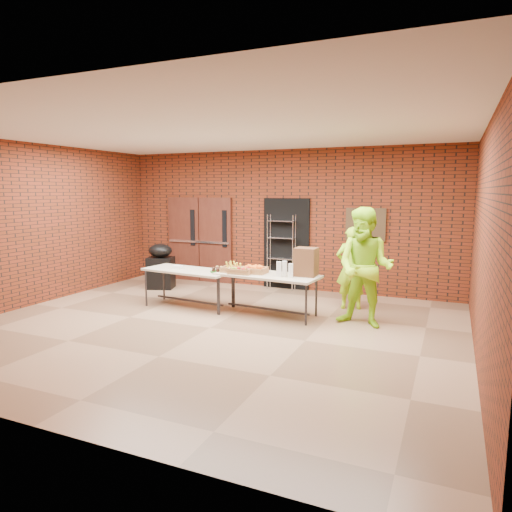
% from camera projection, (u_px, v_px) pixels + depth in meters
% --- Properties ---
extents(room, '(8.08, 7.08, 3.28)m').
position_uv_depth(room, '(209.00, 232.00, 7.37)').
color(room, brown).
rests_on(room, ground).
extents(double_doors, '(1.78, 0.12, 2.10)m').
position_uv_depth(double_doors, '(200.00, 240.00, 11.43)').
color(double_doors, '#4F2316').
rests_on(double_doors, room).
extents(dark_doorway, '(1.10, 0.06, 2.10)m').
position_uv_depth(dark_doorway, '(286.00, 244.00, 10.55)').
color(dark_doorway, black).
rests_on(dark_doorway, room).
extents(bronze_plaque, '(0.85, 0.04, 0.70)m').
position_uv_depth(bronze_plaque, '(366.00, 224.00, 9.76)').
color(bronze_plaque, '#402F19').
rests_on(bronze_plaque, room).
extents(wire_rack, '(0.64, 0.23, 1.73)m').
position_uv_depth(wire_rack, '(281.00, 252.00, 10.48)').
color(wire_rack, silver).
rests_on(wire_rack, room).
extents(table_left, '(1.88, 0.95, 0.74)m').
position_uv_depth(table_left, '(189.00, 273.00, 8.91)').
color(table_left, tan).
rests_on(table_left, room).
extents(table_right, '(1.93, 0.95, 0.77)m').
position_uv_depth(table_right, '(267.00, 278.00, 8.25)').
color(table_right, tan).
rests_on(table_right, room).
extents(basket_bananas, '(0.40, 0.31, 0.12)m').
position_uv_depth(basket_bananas, '(233.00, 269.00, 8.47)').
color(basket_bananas, '#AC7B45').
rests_on(basket_bananas, table_right).
extents(basket_oranges, '(0.45, 0.35, 0.14)m').
position_uv_depth(basket_oranges, '(254.00, 270.00, 8.35)').
color(basket_oranges, '#AC7B45').
rests_on(basket_oranges, table_right).
extents(basket_apples, '(0.41, 0.32, 0.13)m').
position_uv_depth(basket_apples, '(241.00, 271.00, 8.30)').
color(basket_apples, '#AC7B45').
rests_on(basket_apples, table_right).
extents(muffin_tray, '(0.43, 0.43, 0.11)m').
position_uv_depth(muffin_tray, '(221.00, 269.00, 8.62)').
color(muffin_tray, '#1B5316').
rests_on(muffin_tray, table_left).
extents(napkin_box, '(0.18, 0.12, 0.06)m').
position_uv_depth(napkin_box, '(178.00, 267.00, 8.98)').
color(napkin_box, white).
rests_on(napkin_box, table_left).
extents(coffee_dispenser, '(0.38, 0.34, 0.50)m').
position_uv_depth(coffee_dispenser, '(306.00, 262.00, 8.06)').
color(coffee_dispenser, brown).
rests_on(coffee_dispenser, table_right).
extents(cup_stack_front, '(0.09, 0.09, 0.27)m').
position_uv_depth(cup_stack_front, '(279.00, 269.00, 8.00)').
color(cup_stack_front, white).
rests_on(cup_stack_front, table_right).
extents(cup_stack_mid, '(0.08, 0.08, 0.25)m').
position_uv_depth(cup_stack_mid, '(291.00, 271.00, 7.91)').
color(cup_stack_mid, white).
rests_on(cup_stack_mid, table_right).
extents(cup_stack_back, '(0.09, 0.09, 0.27)m').
position_uv_depth(cup_stack_back, '(285.00, 269.00, 8.06)').
color(cup_stack_back, white).
rests_on(cup_stack_back, table_right).
extents(covered_grill, '(0.70, 0.64, 1.05)m').
position_uv_depth(covered_grill, '(161.00, 266.00, 10.62)').
color(covered_grill, black).
rests_on(covered_grill, room).
extents(volunteer_woman, '(0.67, 0.53, 1.59)m').
position_uv_depth(volunteer_woman, '(351.00, 268.00, 8.75)').
color(volunteer_woman, '#ABF51B').
rests_on(volunteer_woman, room).
extents(volunteer_man, '(1.08, 0.91, 2.00)m').
position_uv_depth(volunteer_man, '(365.00, 267.00, 7.58)').
color(volunteer_man, '#ABF51B').
rests_on(volunteer_man, room).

